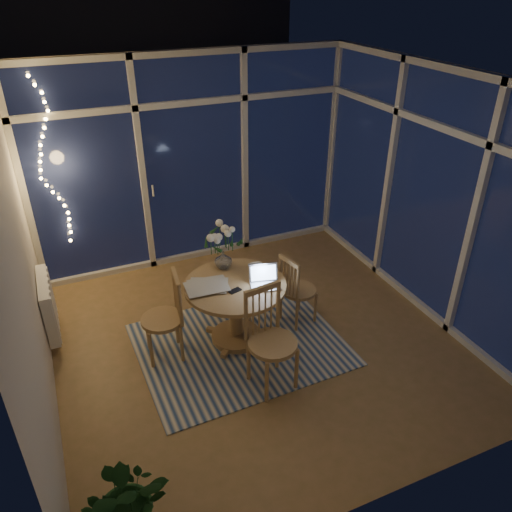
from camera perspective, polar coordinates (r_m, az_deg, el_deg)
name	(u,v)px	position (r m, az deg, el deg)	size (l,w,h in m)	color
floor	(258,340)	(5.28, 0.27, -9.54)	(4.00, 4.00, 0.00)	olive
ceiling	(259,81)	(4.14, 0.35, 19.39)	(4.00, 4.00, 0.00)	white
wall_back	(194,161)	(6.31, -7.13, 10.67)	(4.00, 0.04, 2.60)	beige
wall_front	(393,368)	(3.15, 15.40, -12.23)	(4.00, 0.04, 2.60)	beige
wall_left	(23,275)	(4.28, -25.07, -1.97)	(0.04, 4.00, 2.60)	beige
wall_right	(432,195)	(5.60, 19.52, 6.63)	(0.04, 4.00, 2.60)	beige
window_wall_back	(195,162)	(6.27, -7.02, 10.57)	(4.00, 0.10, 2.60)	silver
window_wall_right	(429,195)	(5.58, 19.21, 6.58)	(0.10, 4.00, 2.60)	silver
radiator	(48,305)	(5.50, -22.68, -5.22)	(0.10, 0.70, 0.58)	white
fairy_lights	(49,165)	(5.90, -22.59, 9.56)	(0.24, 0.10, 1.85)	#FEC465
garden_patio	(176,178)	(9.62, -9.09, 8.77)	(12.00, 6.00, 0.10)	black
garden_fence	(138,124)	(9.69, -13.30, 14.51)	(11.00, 0.08, 1.80)	#341E13
neighbour_roof	(116,30)	(12.44, -15.66, 23.65)	(7.00, 3.00, 2.20)	#2D2F37
garden_shrubs	(118,195)	(7.75, -15.53, 6.79)	(0.90, 0.90, 0.90)	black
rug	(240,344)	(5.22, -1.84, -10.05)	(2.02, 1.62, 0.01)	beige
dining_table	(236,312)	(5.08, -2.33, -6.46)	(1.01, 1.01, 0.69)	#9F7E48
chair_left	(162,318)	(4.89, -10.70, -6.93)	(0.43, 0.43, 0.93)	#9F7E48
chair_right	(299,288)	(5.32, 4.93, -3.71)	(0.39, 0.39, 0.84)	#9F7E48
chair_front	(273,342)	(4.48, 1.93, -9.76)	(0.46, 0.46, 1.00)	#9F7E48
laptop	(265,278)	(4.79, 1.08, -2.48)	(0.28, 0.25, 0.21)	silver
flower_vase	(223,259)	(5.10, -3.76, -0.33)	(0.20, 0.20, 0.21)	silver
bowl	(257,267)	(5.11, 0.06, -1.29)	(0.15, 0.15, 0.04)	silver
newspapers	(206,287)	(4.84, -5.71, -3.51)	(0.37, 0.28, 0.02)	beige
phone	(235,291)	(4.78, -2.43, -3.97)	(0.12, 0.06, 0.01)	black
potted_plant	(130,507)	(3.66, -14.24, -26.03)	(0.54, 0.47, 0.76)	#18441B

